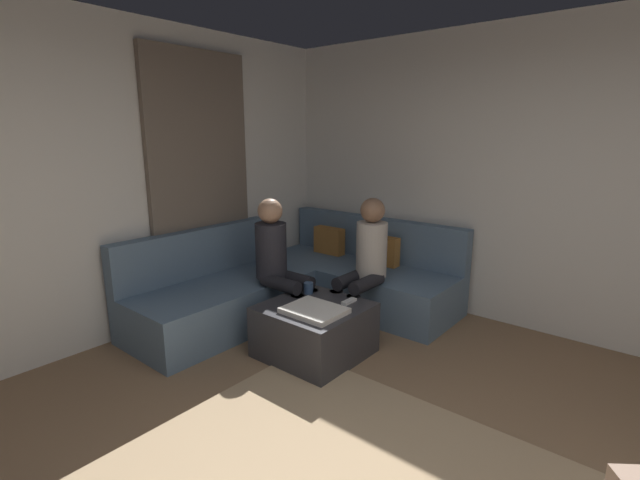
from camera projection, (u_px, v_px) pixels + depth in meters
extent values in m
cube|color=silver|center=(569.00, 183.00, 3.79)|extent=(6.00, 0.12, 2.70)
cube|color=silver|center=(49.00, 189.00, 3.41)|extent=(0.12, 6.00, 2.70)
cube|color=#726659|center=(201.00, 187.00, 4.35)|extent=(0.06, 1.10, 2.50)
cube|color=slate|center=(356.00, 284.00, 4.76)|extent=(2.10, 0.85, 0.42)
cube|color=slate|center=(375.00, 238.00, 4.93)|extent=(2.10, 0.14, 0.45)
cube|color=slate|center=(221.00, 304.00, 4.19)|extent=(0.85, 1.70, 0.42)
cube|color=slate|center=(195.00, 253.00, 4.31)|extent=(0.14, 1.70, 0.45)
cube|color=#B27233|center=(329.00, 243.00, 5.13)|extent=(0.36, 0.12, 0.36)
cube|color=#B27233|center=(382.00, 253.00, 4.69)|extent=(0.36, 0.12, 0.36)
cube|color=#333338|center=(315.00, 330.00, 3.66)|extent=(0.76, 0.76, 0.42)
cube|color=white|center=(314.00, 310.00, 3.45)|extent=(0.44, 0.36, 0.04)
cylinder|color=#334C72|center=(308.00, 288.00, 3.87)|extent=(0.08, 0.08, 0.10)
cube|color=white|center=(349.00, 301.00, 3.66)|extent=(0.05, 0.15, 0.02)
cylinder|color=black|center=(353.00, 319.00, 3.86)|extent=(0.12, 0.12, 0.42)
cylinder|color=black|center=(336.00, 314.00, 3.97)|extent=(0.12, 0.12, 0.42)
cylinder|color=black|center=(367.00, 283.00, 3.95)|extent=(0.12, 0.40, 0.12)
cylinder|color=black|center=(350.00, 279.00, 4.06)|extent=(0.12, 0.40, 0.12)
cylinder|color=beige|center=(372.00, 249.00, 4.10)|extent=(0.28, 0.28, 0.50)
sphere|color=#8C664C|center=(373.00, 210.00, 4.01)|extent=(0.22, 0.22, 0.22)
cylinder|color=black|center=(312.00, 313.00, 4.00)|extent=(0.12, 0.12, 0.42)
cylinder|color=black|center=(298.00, 319.00, 3.86)|extent=(0.12, 0.12, 0.42)
cylinder|color=black|center=(295.00, 279.00, 4.06)|extent=(0.40, 0.12, 0.12)
cylinder|color=black|center=(281.00, 284.00, 3.93)|extent=(0.40, 0.12, 0.12)
cylinder|color=#26262D|center=(271.00, 251.00, 4.06)|extent=(0.28, 0.28, 0.50)
sphere|color=tan|center=(270.00, 211.00, 3.98)|extent=(0.22, 0.22, 0.22)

